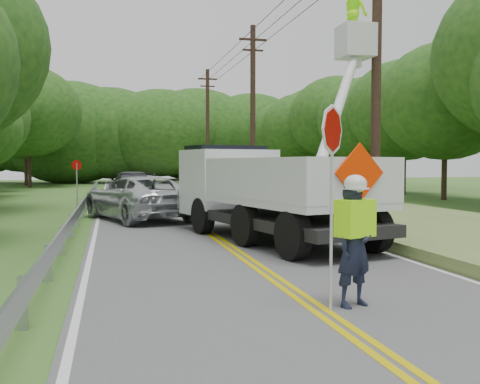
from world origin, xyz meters
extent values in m
plane|color=#335420|center=(0.00, 0.00, 0.00)|extent=(140.00, 140.00, 0.00)
cube|color=#525355|center=(0.00, 14.00, 0.01)|extent=(7.20, 96.00, 0.02)
cube|color=#D1B903|center=(-0.10, 14.00, 0.02)|extent=(0.12, 96.00, 0.00)
cube|color=#D1B903|center=(0.10, 14.00, 0.02)|extent=(0.12, 96.00, 0.00)
cube|color=silver|center=(-3.45, 14.00, 0.02)|extent=(0.12, 96.00, 0.00)
cube|color=silver|center=(3.45, 14.00, 0.02)|extent=(0.12, 96.00, 0.00)
cube|color=#9B9CA3|center=(-4.10, 1.00, 0.35)|extent=(0.12, 0.14, 0.70)
cube|color=#9B9CA3|center=(-4.10, 4.00, 0.35)|extent=(0.12, 0.14, 0.70)
cube|color=#9B9CA3|center=(-4.10, 7.00, 0.35)|extent=(0.12, 0.14, 0.70)
cube|color=#9B9CA3|center=(-4.10, 10.00, 0.35)|extent=(0.12, 0.14, 0.70)
cube|color=#9B9CA3|center=(-4.10, 13.00, 0.35)|extent=(0.12, 0.14, 0.70)
cube|color=#9B9CA3|center=(-4.10, 16.00, 0.35)|extent=(0.12, 0.14, 0.70)
cube|color=#9B9CA3|center=(-4.10, 19.00, 0.35)|extent=(0.12, 0.14, 0.70)
cube|color=#9B9CA3|center=(-4.10, 22.00, 0.35)|extent=(0.12, 0.14, 0.70)
cube|color=#9B9CA3|center=(-4.10, 25.00, 0.35)|extent=(0.12, 0.14, 0.70)
cube|color=#9B9CA3|center=(-4.10, 28.00, 0.35)|extent=(0.12, 0.14, 0.70)
cube|color=#9B9CA3|center=(-4.10, 31.00, 0.35)|extent=(0.12, 0.14, 0.70)
cube|color=#9B9CA3|center=(-4.10, 34.00, 0.35)|extent=(0.12, 0.14, 0.70)
cube|color=#9B9CA3|center=(-4.10, 37.00, 0.35)|extent=(0.12, 0.14, 0.70)
cube|color=#9B9CA3|center=(-4.00, 15.00, 0.60)|extent=(0.05, 48.00, 0.34)
cylinder|color=black|center=(5.00, 9.00, 5.00)|extent=(0.30, 0.30, 10.00)
cylinder|color=black|center=(5.00, 24.00, 5.00)|extent=(0.30, 0.30, 10.00)
cube|color=black|center=(5.00, 24.00, 9.20)|extent=(1.60, 0.12, 0.12)
cube|color=black|center=(5.00, 24.00, 8.60)|extent=(1.20, 0.10, 0.10)
cylinder|color=black|center=(5.00, 39.00, 5.00)|extent=(0.30, 0.30, 10.00)
cube|color=black|center=(5.00, 39.00, 9.20)|extent=(1.60, 0.12, 0.12)
cube|color=black|center=(5.00, 39.00, 8.60)|extent=(1.20, 0.10, 0.10)
cylinder|color=black|center=(4.30, 17.50, 9.10)|extent=(0.03, 43.00, 0.03)
cylinder|color=black|center=(5.00, 17.50, 9.10)|extent=(0.03, 43.00, 0.03)
cylinder|color=black|center=(5.70, 17.50, 9.10)|extent=(0.03, 43.00, 0.03)
cube|color=olive|center=(7.10, 14.00, 0.15)|extent=(7.00, 96.00, 0.30)
cylinder|color=#332319|center=(-10.06, 45.95, 1.98)|extent=(0.32, 0.32, 3.96)
ellipsoid|color=#184117|center=(-10.06, 45.95, 6.83)|extent=(9.25, 9.25, 8.14)
cylinder|color=#332319|center=(-10.88, 49.51, 1.83)|extent=(0.32, 0.32, 3.67)
ellipsoid|color=#184117|center=(-10.88, 49.51, 6.32)|extent=(8.56, 8.56, 7.54)
cylinder|color=#332319|center=(16.31, 22.35, 1.70)|extent=(0.32, 0.32, 3.39)
ellipsoid|color=#184117|center=(16.31, 22.35, 5.84)|extent=(7.91, 7.91, 6.96)
cylinder|color=#332319|center=(16.87, 27.96, 1.70)|extent=(0.32, 0.32, 3.39)
ellipsoid|color=#184117|center=(16.87, 27.96, 5.84)|extent=(7.91, 7.91, 6.96)
cylinder|color=#332319|center=(15.98, 32.03, 1.58)|extent=(0.32, 0.32, 3.16)
ellipsoid|color=#184117|center=(15.98, 32.03, 5.45)|extent=(7.38, 7.38, 6.49)
cylinder|color=#332319|center=(16.33, 38.46, 1.78)|extent=(0.32, 0.32, 3.55)
ellipsoid|color=#184117|center=(16.33, 38.46, 6.12)|extent=(8.29, 8.29, 7.30)
cylinder|color=#332319|center=(14.66, 43.01, 1.60)|extent=(0.32, 0.32, 3.20)
ellipsoid|color=#184117|center=(14.66, 43.01, 5.51)|extent=(7.47, 7.47, 6.57)
cylinder|color=#332319|center=(13.89, 45.79, 1.51)|extent=(0.32, 0.32, 3.01)
ellipsoid|color=#184117|center=(13.89, 45.79, 5.19)|extent=(7.03, 7.03, 6.18)
ellipsoid|color=#184117|center=(-12.14, 57.28, 5.50)|extent=(11.49, 8.62, 8.62)
ellipsoid|color=#184117|center=(-7.32, 56.41, 5.50)|extent=(15.07, 11.30, 11.30)
ellipsoid|color=#184117|center=(-2.99, 56.15, 5.50)|extent=(13.50, 10.12, 10.12)
ellipsoid|color=#184117|center=(2.46, 54.40, 5.50)|extent=(12.80, 9.60, 9.60)
ellipsoid|color=#184117|center=(7.06, 57.79, 5.50)|extent=(14.57, 10.93, 10.93)
ellipsoid|color=#184117|center=(13.51, 56.98, 5.50)|extent=(13.22, 9.92, 9.92)
ellipsoid|color=#184117|center=(17.44, 56.09, 5.50)|extent=(10.43, 7.82, 7.82)
ellipsoid|color=#184117|center=(22.13, 54.07, 5.50)|extent=(15.52, 11.64, 11.64)
imported|color=#191E33|center=(0.59, 1.01, 0.94)|extent=(0.79, 0.67, 1.84)
cube|color=#A0FF0E|center=(0.59, 1.01, 1.36)|extent=(0.65, 0.54, 0.56)
ellipsoid|color=white|center=(0.59, 1.01, 1.87)|extent=(0.34, 0.34, 0.27)
cylinder|color=#B7B7B7|center=(0.16, 0.89, 1.31)|extent=(0.04, 0.04, 2.58)
cylinder|color=#A00601|center=(0.16, 0.89, 2.66)|extent=(0.54, 0.54, 0.74)
cylinder|color=black|center=(0.96, 4.97, 0.57)|extent=(0.59, 1.15, 1.10)
cylinder|color=black|center=(3.19, 5.50, 0.57)|extent=(0.59, 1.15, 1.10)
cylinder|color=black|center=(0.43, 7.20, 0.57)|extent=(0.59, 1.15, 1.10)
cylinder|color=black|center=(2.66, 7.73, 0.57)|extent=(0.59, 1.15, 1.10)
cylinder|color=black|center=(-0.23, 9.99, 0.57)|extent=(0.59, 1.15, 1.10)
cylinder|color=black|center=(2.00, 10.52, 0.57)|extent=(0.59, 1.15, 1.10)
cube|color=black|center=(1.47, 7.80, 0.65)|extent=(4.04, 7.70, 0.29)
cube|color=silver|center=(1.65, 7.02, 1.22)|extent=(3.79, 5.74, 0.25)
cube|color=silver|center=(0.39, 6.72, 1.80)|extent=(1.29, 5.15, 1.03)
cube|color=silver|center=(2.91, 7.32, 1.80)|extent=(1.29, 5.15, 1.03)
cube|color=silver|center=(2.26, 4.47, 1.80)|extent=(2.58, 0.68, 1.03)
cube|color=silver|center=(0.75, 10.81, 1.57)|extent=(3.02, 2.72, 2.06)
cube|color=black|center=(0.70, 11.03, 2.31)|extent=(2.58, 1.98, 0.86)
cube|color=silver|center=(1.94, 5.79, 1.80)|extent=(1.24, 1.24, 0.92)
cube|color=silver|center=(4.30, 9.00, 5.85)|extent=(0.98, 0.98, 0.98)
imported|color=#A0FF0E|center=(4.30, 9.00, 6.71)|extent=(0.62, 0.80, 1.65)
cube|color=#FF3000|center=(2.28, 4.39, 1.97)|extent=(1.27, 0.34, 1.30)
imported|color=silver|center=(-1.92, 14.80, 0.85)|extent=(4.60, 6.57, 1.66)
imported|color=#3C3E45|center=(-1.75, 27.47, 0.85)|extent=(2.79, 5.91, 1.67)
cylinder|color=#9B9CA3|center=(-4.50, 20.15, 1.10)|extent=(0.06, 0.06, 2.19)
cylinder|color=#A00601|center=(-4.50, 20.15, 2.09)|extent=(0.46, 0.24, 0.50)
camera|label=1|loc=(-2.96, -6.55, 2.18)|focal=41.11mm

